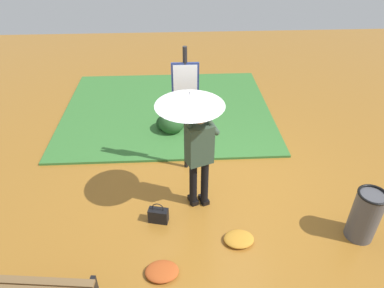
{
  "coord_description": "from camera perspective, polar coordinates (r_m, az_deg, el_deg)",
  "views": [
    {
      "loc": [
        0.59,
        4.49,
        4.09
      ],
      "look_at": [
        0.34,
        -0.2,
        0.85
      ],
      "focal_mm": 32.89,
      "sensor_mm": 36.0,
      "label": 1
    }
  ],
  "objects": [
    {
      "name": "handbag",
      "position": [
        5.53,
        -5.48,
        -11.42
      ],
      "size": [
        0.32,
        0.2,
        0.37
      ],
      "color": "black",
      "rests_on": "ground_plane"
    },
    {
      "name": "trash_bin",
      "position": [
        5.66,
        26.3,
        -10.32
      ],
      "size": [
        0.42,
        0.42,
        0.83
      ],
      "color": "#4C4C51",
      "rests_on": "ground_plane"
    },
    {
      "name": "leaf_pile_by_bench",
      "position": [
        4.98,
        -4.89,
        -19.88
      ],
      "size": [
        0.45,
        0.36,
        0.1
      ],
      "color": "#B74C1E",
      "rests_on": "ground_plane"
    },
    {
      "name": "leaf_pile_near_person",
      "position": [
        5.34,
        7.61,
        -15.01
      ],
      "size": [
        0.44,
        0.35,
        0.1
      ],
      "color": "#C68428",
      "rests_on": "ground_plane"
    },
    {
      "name": "info_sign_post",
      "position": [
        5.82,
        -1.07,
        7.52
      ],
      "size": [
        0.44,
        0.07,
        2.3
      ],
      "color": "black",
      "rests_on": "ground_plane"
    },
    {
      "name": "person_with_umbrella",
      "position": [
        4.91,
        0.34,
        3.42
      ],
      "size": [
        0.96,
        0.96,
        2.04
      ],
      "color": "black",
      "rests_on": "ground_plane"
    },
    {
      "name": "ground_plane",
      "position": [
        6.1,
        3.3,
        -7.57
      ],
      "size": [
        18.0,
        18.0,
        0.0
      ],
      "primitive_type": "plane",
      "color": "#9E6623"
    },
    {
      "name": "shrub_cluster",
      "position": [
        7.5,
        -3.56,
        3.57
      ],
      "size": [
        0.62,
        0.56,
        0.51
      ],
      "color": "#285628",
      "rests_on": "ground_plane"
    },
    {
      "name": "leaf_pile_far_path",
      "position": [
        8.18,
        1.49,
        5.12
      ],
      "size": [
        0.63,
        0.5,
        0.14
      ],
      "color": "#B74C1E",
      "rests_on": "ground_plane"
    },
    {
      "name": "grass_verge",
      "position": [
        8.41,
        -4.02,
        5.57
      ],
      "size": [
        4.8,
        4.0,
        0.05
      ],
      "color": "#387533",
      "rests_on": "ground_plane"
    }
  ]
}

